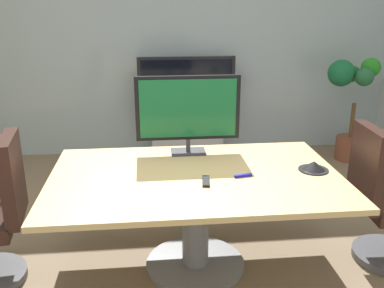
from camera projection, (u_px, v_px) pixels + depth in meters
name	position (u px, v px, depth m)	size (l,w,h in m)	color
ground_plane	(181.00, 278.00, 3.15)	(7.11, 7.11, 0.00)	#7A664C
wall_back_glass_partition	(162.00, 47.00, 5.45)	(6.11, 0.10, 2.77)	#9EB2B7
conference_table	(195.00, 196.00, 3.13)	(2.09, 1.31, 0.76)	tan
office_chair_right	(384.00, 207.00, 3.24)	(0.61, 0.58, 1.09)	#4C4C51
tv_monitor	(188.00, 110.00, 3.41)	(0.84, 0.18, 0.64)	#333338
wall_display_unit	(187.00, 125.00, 5.44)	(1.20, 0.36, 1.31)	#B7BABC
potted_plant	(351.00, 99.00, 5.30)	(0.67, 0.58, 1.29)	brown
conference_phone	(314.00, 166.00, 3.14)	(0.22, 0.22, 0.07)	black
remote_control	(206.00, 181.00, 2.94)	(0.05, 0.17, 0.02)	black
whiteboard_marker	(243.00, 176.00, 3.03)	(0.13, 0.02, 0.02)	#1919A5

